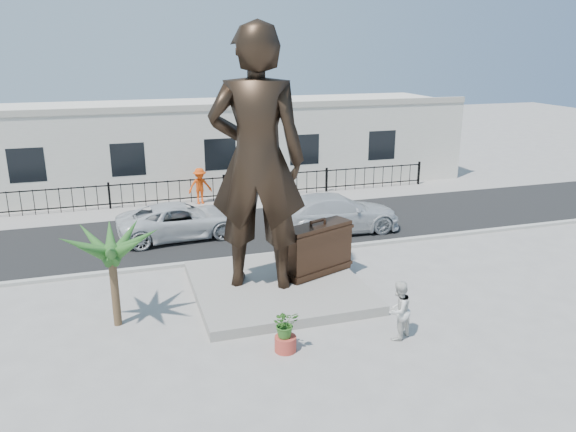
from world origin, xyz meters
name	(u,v)px	position (x,y,z in m)	size (l,w,h in m)	color
ground	(308,309)	(0.00, 0.00, 0.00)	(100.00, 100.00, 0.00)	#9E9991
street	(246,228)	(0.00, 8.00, 0.01)	(40.00, 7.00, 0.01)	black
curb	(268,255)	(0.00, 4.50, 0.06)	(40.00, 0.25, 0.12)	#A5A399
far_sidewalk	(228,204)	(0.00, 12.00, 0.01)	(40.00, 2.50, 0.02)	#9E9991
plinth	(278,286)	(-0.50, 1.50, 0.15)	(5.20, 5.20, 0.30)	gray
fence	(224,188)	(0.00, 12.80, 0.60)	(22.00, 0.10, 1.20)	black
building	(209,143)	(0.00, 17.00, 2.20)	(28.00, 7.00, 4.40)	silver
statue	(257,160)	(-1.08, 1.61, 4.23)	(2.87, 1.88, 7.86)	black
suitcase	(317,249)	(0.96, 1.85, 1.14)	(2.37, 0.75, 1.67)	#322015
tourist	(399,310)	(1.70, -2.32, 0.81)	(0.79, 0.61, 1.62)	silver
car_white	(181,221)	(-2.76, 7.67, 0.71)	(2.31, 5.01, 1.39)	silver
car_silver	(335,213)	(3.46, 6.51, 0.80)	(2.21, 5.44, 1.58)	silver
worker	(200,186)	(-1.25, 12.40, 0.91)	(1.15, 0.66, 1.78)	#E2440B
palm_tree	(118,324)	(-5.39, 0.68, 0.00)	(1.80, 1.80, 3.20)	#24521D
planter	(285,344)	(-1.33, -2.06, 0.20)	(0.56, 0.56, 0.40)	#B03B2E
shrub	(285,324)	(-1.33, -2.06, 0.77)	(0.67, 0.58, 0.74)	#306320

